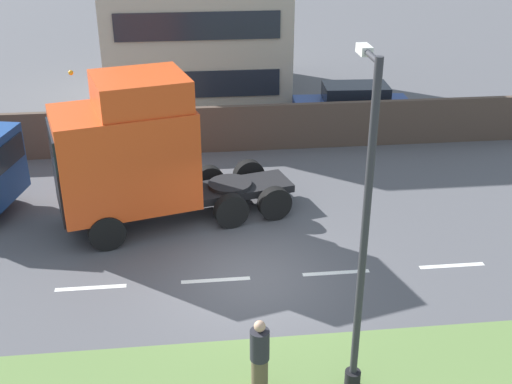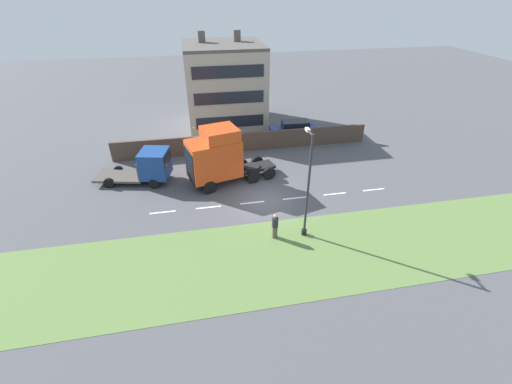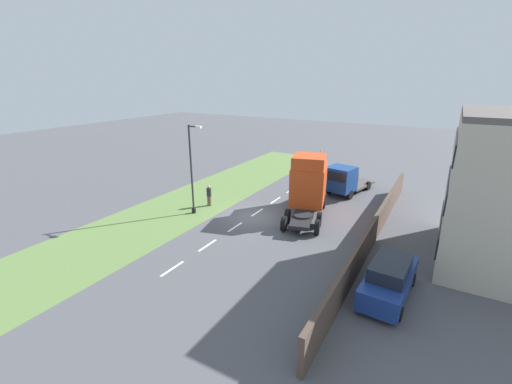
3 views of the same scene
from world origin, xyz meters
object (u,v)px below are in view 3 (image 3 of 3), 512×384
(lamp_post, at_px, (192,174))
(pedestrian, at_px, (209,196))
(flatbed_truck, at_px, (343,180))
(parked_car, at_px, (389,279))
(lorry_cab, at_px, (308,184))

(lamp_post, bearing_deg, pedestrian, 89.94)
(flatbed_truck, distance_m, pedestrian, 11.91)
(pedestrian, bearing_deg, parked_car, -20.58)
(lorry_cab, relative_size, parked_car, 1.50)
(lorry_cab, distance_m, parked_car, 11.29)
(lorry_cab, bearing_deg, pedestrian, -174.43)
(lamp_post, relative_size, pedestrian, 3.91)
(flatbed_truck, xyz_separation_m, pedestrian, (-8.76, -8.05, -0.57))
(flatbed_truck, xyz_separation_m, parked_car, (6.19, -13.67, -0.47))
(flatbed_truck, relative_size, parked_car, 1.28)
(parked_car, height_order, lamp_post, lamp_post)
(parked_car, bearing_deg, pedestrian, 162.77)
(lamp_post, bearing_deg, lorry_cab, 31.82)
(flatbed_truck, bearing_deg, lamp_post, 61.31)
(lorry_cab, bearing_deg, parked_car, -62.94)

